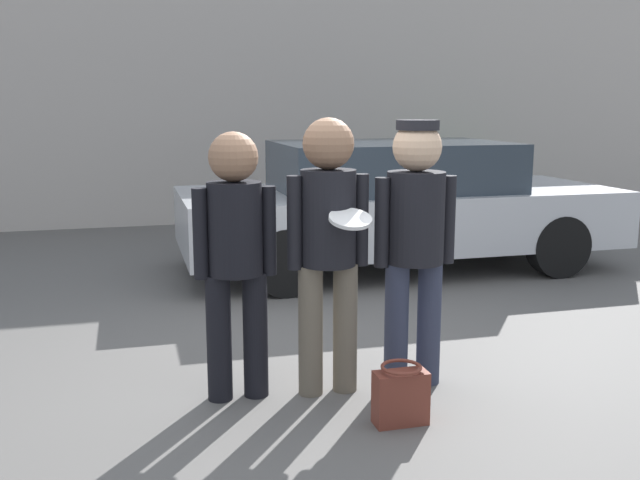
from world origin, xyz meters
name	(u,v)px	position (x,y,z in m)	size (l,w,h in m)	color
ground_plane	(321,376)	(0.00, 0.00, 0.00)	(56.00, 56.00, 0.00)	#5B5956
storefront_building	(205,86)	(0.00, 6.45, 2.02)	(24.00, 0.22, 3.98)	beige
person_left	(235,246)	(-0.58, -0.19, 0.94)	(0.49, 0.32, 1.61)	black
person_middle_with_frisbee	(328,234)	(-0.03, -0.26, 1.00)	(0.50, 0.53, 1.68)	#665B4C
person_right	(415,229)	(0.52, -0.28, 1.00)	(0.53, 0.36, 1.67)	#2D3347
parked_car_near	(396,204)	(1.62, 2.86, 0.70)	(4.64, 1.89, 1.37)	#B7BABF
shrub	(462,184)	(3.81, 5.71, 0.55)	(1.10, 1.10, 1.10)	#387A3D
handbag	(401,396)	(0.24, -0.80, 0.17)	(0.30, 0.23, 0.34)	brown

